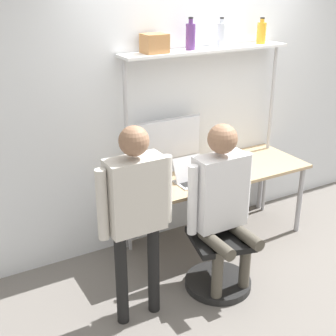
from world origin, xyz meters
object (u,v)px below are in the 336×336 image
(monitor, at_px, (170,141))
(bottle_clear, at_px, (221,35))
(laptop, at_px, (190,175))
(storage_box, at_px, (155,43))
(person_seated, at_px, (222,196))
(bottle_amber, at_px, (261,33))
(person_standing, at_px, (136,203))
(cell_phone, at_px, (214,178))
(bottle_purple, at_px, (191,36))
(office_chair, at_px, (217,254))

(monitor, bearing_deg, bottle_clear, -2.35)
(laptop, xyz_separation_m, storage_box, (-0.18, 0.32, 1.12))
(person_seated, relative_size, bottle_amber, 5.91)
(monitor, height_order, person_standing, person_standing)
(cell_phone, relative_size, person_seated, 0.10)
(person_seated, xyz_separation_m, bottle_amber, (1.03, 0.89, 1.09))
(laptop, bearing_deg, person_standing, -145.11)
(monitor, relative_size, bottle_purple, 2.40)
(laptop, relative_size, bottle_amber, 1.19)
(person_standing, distance_m, bottle_purple, 1.65)
(person_seated, height_order, bottle_amber, bottle_amber)
(office_chair, bearing_deg, laptop, 84.58)
(monitor, distance_m, storage_box, 0.91)
(storage_box, bearing_deg, person_standing, -125.57)
(laptop, height_order, bottle_clear, bottle_clear)
(bottle_amber, distance_m, bottle_purple, 0.79)
(person_seated, height_order, bottle_purple, bottle_purple)
(monitor, bearing_deg, storage_box, -172.40)
(cell_phone, height_order, bottle_clear, bottle_clear)
(office_chair, height_order, bottle_amber, bottle_amber)
(laptop, height_order, cell_phone, laptop)
(bottle_clear, distance_m, bottle_purple, 0.33)
(monitor, bearing_deg, office_chair, -92.26)
(monitor, relative_size, storage_box, 3.27)
(office_chair, distance_m, person_seated, 0.56)
(cell_phone, relative_size, bottle_amber, 0.62)
(bottle_clear, distance_m, storage_box, 0.68)
(office_chair, xyz_separation_m, person_seated, (-0.01, -0.04, 0.56))
(cell_phone, relative_size, bottle_clear, 0.57)
(monitor, xyz_separation_m, storage_box, (-0.16, -0.02, 0.90))
(office_chair, xyz_separation_m, storage_box, (-0.13, 0.84, 1.63))
(bottle_purple, bearing_deg, storage_box, 180.00)
(bottle_amber, bearing_deg, bottle_purple, 180.00)
(person_seated, height_order, bottle_clear, bottle_clear)
(bottle_purple, bearing_deg, person_standing, -138.13)
(bottle_purple, bearing_deg, monitor, 173.73)
(laptop, relative_size, bottle_clear, 1.10)
(office_chair, distance_m, person_standing, 1.03)
(cell_phone, xyz_separation_m, storage_box, (-0.39, 0.38, 1.17))
(office_chair, bearing_deg, bottle_amber, 39.57)
(bottle_purple, relative_size, storage_box, 1.37)
(monitor, distance_m, bottle_clear, 1.07)
(monitor, height_order, storage_box, storage_box)
(cell_phone, xyz_separation_m, bottle_clear, (0.29, 0.38, 1.21))
(monitor, relative_size, cell_phone, 4.42)
(monitor, distance_m, person_seated, 0.93)
(laptop, bearing_deg, bottle_clear, 32.46)
(office_chair, distance_m, storage_box, 1.84)
(monitor, relative_size, laptop, 2.31)
(bottle_purple, bearing_deg, bottle_amber, -0.00)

